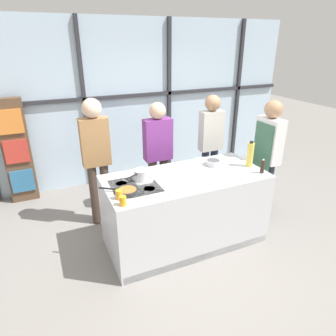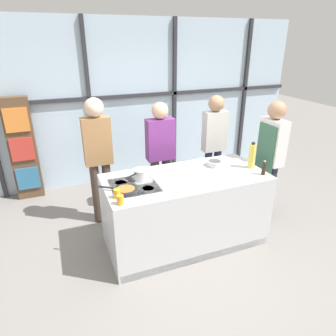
% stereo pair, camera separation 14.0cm
% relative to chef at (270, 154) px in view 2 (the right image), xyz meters
% --- Properties ---
extents(ground_plane, '(18.00, 18.00, 0.00)m').
position_rel_chef_xyz_m(ground_plane, '(-1.33, -0.12, -1.00)').
color(ground_plane, gray).
extents(back_window_wall, '(6.40, 0.10, 2.80)m').
position_rel_chef_xyz_m(back_window_wall, '(-1.33, 2.13, 0.41)').
color(back_window_wall, silver).
rests_on(back_window_wall, ground_plane).
extents(bookshelf, '(0.40, 0.19, 1.66)m').
position_rel_chef_xyz_m(bookshelf, '(-3.23, 1.95, -0.16)').
color(bookshelf, brown).
rests_on(bookshelf, ground_plane).
extents(demo_island, '(1.97, 0.91, 0.93)m').
position_rel_chef_xyz_m(demo_island, '(-1.33, -0.12, -0.53)').
color(demo_island, silver).
rests_on(demo_island, ground_plane).
extents(chef, '(0.24, 0.40, 1.72)m').
position_rel_chef_xyz_m(chef, '(0.00, 0.00, 0.00)').
color(chef, '#232838').
rests_on(chef, ground_plane).
extents(spectator_far_left, '(0.37, 0.25, 1.78)m').
position_rel_chef_xyz_m(spectator_far_left, '(-2.22, 0.77, 0.06)').
color(spectator_far_left, '#47382D').
rests_on(spectator_far_left, ground_plane).
extents(spectator_center_left, '(0.40, 0.23, 1.66)m').
position_rel_chef_xyz_m(spectator_center_left, '(-1.33, 0.77, -0.04)').
color(spectator_center_left, '#47382D').
rests_on(spectator_center_left, ground_plane).
extents(spectator_center_right, '(0.36, 0.24, 1.70)m').
position_rel_chef_xyz_m(spectator_center_right, '(-0.44, 0.77, 0.01)').
color(spectator_center_right, '#232838').
rests_on(spectator_center_right, ground_plane).
extents(frying_pan, '(0.40, 0.32, 0.04)m').
position_rel_chef_xyz_m(frying_pan, '(-2.11, -0.24, -0.04)').
color(frying_pan, '#232326').
rests_on(frying_pan, demo_island).
extents(saucepan, '(0.31, 0.23, 0.13)m').
position_rel_chef_xyz_m(saucepan, '(-1.85, 0.01, 0.00)').
color(saucepan, silver).
rests_on(saucepan, demo_island).
extents(white_plate, '(0.23, 0.23, 0.01)m').
position_rel_chef_xyz_m(white_plate, '(-0.90, 0.22, -0.06)').
color(white_plate, white).
rests_on(white_plate, demo_island).
extents(mixing_bowl, '(0.20, 0.20, 0.07)m').
position_rel_chef_xyz_m(mixing_bowl, '(-0.85, 0.04, -0.03)').
color(mixing_bowl, silver).
rests_on(mixing_bowl, demo_island).
extents(oil_bottle, '(0.08, 0.08, 0.34)m').
position_rel_chef_xyz_m(oil_bottle, '(-0.45, -0.18, 0.10)').
color(oil_bottle, '#E0CC4C').
rests_on(oil_bottle, demo_island).
extents(pepper_grinder, '(0.05, 0.05, 0.19)m').
position_rel_chef_xyz_m(pepper_grinder, '(-0.44, -0.41, 0.02)').
color(pepper_grinder, '#332319').
rests_on(pepper_grinder, demo_island).
extents(juice_glass_near, '(0.07, 0.07, 0.10)m').
position_rel_chef_xyz_m(juice_glass_near, '(-2.21, -0.47, -0.01)').
color(juice_glass_near, orange).
rests_on(juice_glass_near, demo_island).
extents(juice_glass_far, '(0.07, 0.07, 0.10)m').
position_rel_chef_xyz_m(juice_glass_far, '(-2.21, -0.33, -0.01)').
color(juice_glass_far, orange).
rests_on(juice_glass_far, demo_island).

